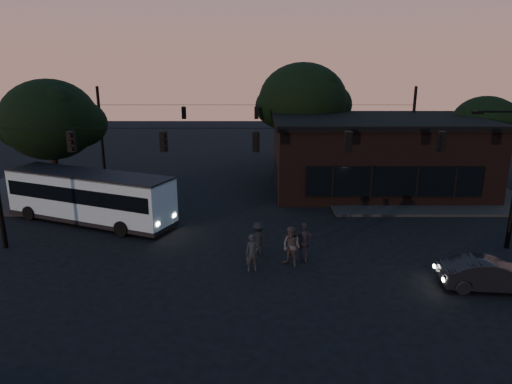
{
  "coord_description": "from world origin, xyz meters",
  "views": [
    {
      "loc": [
        0.05,
        -18.01,
        9.12
      ],
      "look_at": [
        0.0,
        4.0,
        3.0
      ],
      "focal_mm": 32.0,
      "sensor_mm": 36.0,
      "label": 1
    }
  ],
  "objects_px": {
    "pedestrian_c": "(304,242)",
    "pedestrian_d": "(259,238)",
    "building": "(375,153)",
    "pedestrian_a": "(252,253)",
    "car": "(490,274)",
    "pedestrian_b": "(291,246)",
    "bus": "(89,195)"
  },
  "relations": [
    {
      "from": "building",
      "to": "pedestrian_d",
      "type": "bearing_deg",
      "value": -124.71
    },
    {
      "from": "pedestrian_a",
      "to": "pedestrian_d",
      "type": "relative_size",
      "value": 1.04
    },
    {
      "from": "pedestrian_c",
      "to": "pedestrian_d",
      "type": "bearing_deg",
      "value": -20.12
    },
    {
      "from": "building",
      "to": "pedestrian_c",
      "type": "bearing_deg",
      "value": -116.2
    },
    {
      "from": "pedestrian_b",
      "to": "pedestrian_c",
      "type": "distance_m",
      "value": 0.85
    },
    {
      "from": "car",
      "to": "pedestrian_c",
      "type": "xyz_separation_m",
      "value": [
        -7.52,
        2.88,
        0.28
      ]
    },
    {
      "from": "pedestrian_a",
      "to": "pedestrian_d",
      "type": "height_order",
      "value": "pedestrian_a"
    },
    {
      "from": "pedestrian_a",
      "to": "building",
      "type": "bearing_deg",
      "value": 46.98
    },
    {
      "from": "bus",
      "to": "pedestrian_c",
      "type": "height_order",
      "value": "bus"
    },
    {
      "from": "pedestrian_b",
      "to": "pedestrian_c",
      "type": "xyz_separation_m",
      "value": [
        0.65,
        0.55,
        -0.0
      ]
    },
    {
      "from": "pedestrian_d",
      "to": "pedestrian_b",
      "type": "bearing_deg",
      "value": 142.4
    },
    {
      "from": "pedestrian_d",
      "to": "bus",
      "type": "bearing_deg",
      "value": -22.47
    },
    {
      "from": "car",
      "to": "pedestrian_d",
      "type": "bearing_deg",
      "value": 74.52
    },
    {
      "from": "pedestrian_b",
      "to": "pedestrian_d",
      "type": "height_order",
      "value": "pedestrian_b"
    },
    {
      "from": "building",
      "to": "pedestrian_b",
      "type": "relative_size",
      "value": 8.03
    },
    {
      "from": "pedestrian_b",
      "to": "pedestrian_d",
      "type": "relative_size",
      "value": 1.14
    },
    {
      "from": "car",
      "to": "pedestrian_b",
      "type": "height_order",
      "value": "pedestrian_b"
    },
    {
      "from": "pedestrian_a",
      "to": "pedestrian_b",
      "type": "bearing_deg",
      "value": 6.24
    },
    {
      "from": "car",
      "to": "pedestrian_b",
      "type": "relative_size",
      "value": 2.12
    },
    {
      "from": "pedestrian_d",
      "to": "pedestrian_c",
      "type": "bearing_deg",
      "value": 163.5
    },
    {
      "from": "pedestrian_c",
      "to": "pedestrian_d",
      "type": "height_order",
      "value": "pedestrian_c"
    },
    {
      "from": "building",
      "to": "pedestrian_a",
      "type": "bearing_deg",
      "value": -121.89
    },
    {
      "from": "building",
      "to": "car",
      "type": "xyz_separation_m",
      "value": [
        0.83,
        -16.48,
        -2.04
      ]
    },
    {
      "from": "car",
      "to": "pedestrian_c",
      "type": "height_order",
      "value": "pedestrian_c"
    },
    {
      "from": "pedestrian_b",
      "to": "car",
      "type": "bearing_deg",
      "value": 22.15
    },
    {
      "from": "pedestrian_c",
      "to": "pedestrian_d",
      "type": "distance_m",
      "value": 2.32
    },
    {
      "from": "bus",
      "to": "pedestrian_c",
      "type": "distance_m",
      "value": 13.5
    },
    {
      "from": "pedestrian_a",
      "to": "pedestrian_b",
      "type": "xyz_separation_m",
      "value": [
        1.82,
        0.57,
        0.08
      ]
    },
    {
      "from": "pedestrian_d",
      "to": "car",
      "type": "bearing_deg",
      "value": 162.58
    },
    {
      "from": "car",
      "to": "pedestrian_b",
      "type": "bearing_deg",
      "value": 79.26
    },
    {
      "from": "bus",
      "to": "pedestrian_c",
      "type": "relative_size",
      "value": 5.73
    },
    {
      "from": "building",
      "to": "car",
      "type": "relative_size",
      "value": 3.78
    }
  ]
}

